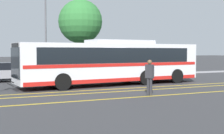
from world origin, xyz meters
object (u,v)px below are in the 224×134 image
object	(u,v)px
parked_car_3	(157,69)
pedestrian_0	(150,75)
street_lamp	(46,23)
parked_car_1	(6,72)
parked_car_2	(95,70)
transit_bus	(112,61)
tree_0	(80,22)

from	to	relation	value
parked_car_3	pedestrian_0	bearing A→B (deg)	142.94
parked_car_3	street_lamp	xyz separation A→B (m)	(-9.44, 2.52, 3.91)
parked_car_1	parked_car_2	size ratio (longest dim) A/B	1.05
pedestrian_0	street_lamp	distance (m)	13.44
parked_car_3	pedestrian_0	xyz separation A→B (m)	(-6.91, -10.19, 0.36)
transit_bus	parked_car_1	xyz separation A→B (m)	(-6.28, 5.25, -0.86)
street_lamp	tree_0	bearing A→B (deg)	21.62
transit_bus	parked_car_1	size ratio (longest dim) A/B	2.74
tree_0	parked_car_3	bearing A→B (deg)	-33.75
parked_car_1	parked_car_3	xyz separation A→B (m)	(12.86, -0.45, -0.03)
parked_car_1	street_lamp	size ratio (longest dim) A/B	0.68
transit_bus	pedestrian_0	world-z (taller)	transit_bus
parked_car_2	parked_car_3	world-z (taller)	parked_car_2
parked_car_1	parked_car_2	xyz separation A→B (m)	(6.95, -0.36, -0.01)
tree_0	parked_car_1	bearing A→B (deg)	-153.46
parked_car_1	pedestrian_0	size ratio (longest dim) A/B	2.61
transit_bus	parked_car_3	world-z (taller)	transit_bus
transit_bus	parked_car_3	distance (m)	8.19
parked_car_2	tree_0	xyz separation A→B (m)	(0.02, 3.85, 4.31)
pedestrian_0	tree_0	xyz separation A→B (m)	(1.03, 14.12, 3.96)
parked_car_3	transit_bus	bearing A→B (deg)	123.23
pedestrian_0	tree_0	world-z (taller)	tree_0
parked_car_2	parked_car_3	distance (m)	5.90
parked_car_1	pedestrian_0	bearing A→B (deg)	24.71
transit_bus	tree_0	world-z (taller)	tree_0
parked_car_2	pedestrian_0	bearing A→B (deg)	176.99
pedestrian_0	tree_0	distance (m)	14.70
transit_bus	street_lamp	distance (m)	8.43
parked_car_2	parked_car_3	size ratio (longest dim) A/B	1.10
parked_car_2	pedestrian_0	world-z (taller)	pedestrian_0
parked_car_3	street_lamp	world-z (taller)	street_lamp
parked_car_1	pedestrian_0	world-z (taller)	pedestrian_0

